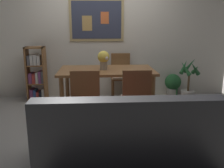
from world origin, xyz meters
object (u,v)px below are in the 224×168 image
Objects in this scene: dining_chair_far_right at (121,72)px; dining_table at (107,75)px; dining_chair_near_left at (86,96)px; dining_chair_near_right at (135,96)px; potted_palm at (188,86)px; potted_ivy at (173,84)px; flower_vase at (104,59)px; bookshelf at (37,76)px; leather_couch at (125,140)px.

dining_table is at bearing -111.52° from dining_chair_far_right.
dining_chair_near_left is 1.00× the size of dining_chair_near_right.
potted_palm is at bearing 46.59° from dining_chair_near_right.
dining_chair_near_right is at bearing -133.41° from potted_palm.
flower_vase is (-1.45, -0.85, 0.67)m from potted_ivy.
dining_chair_near_right is 1.59× the size of potted_ivy.
potted_ivy is (1.72, 1.66, -0.27)m from dining_chair_near_left.
bookshelf is 2.95m from potted_palm.
dining_table is at bearing 113.40° from dining_chair_near_right.
dining_chair_far_right is 1.12m from potted_ivy.
flower_vase is (1.29, -0.77, 0.45)m from bookshelf.
potted_ivy is at bearing 118.73° from potted_palm.
leather_couch is at bearing -105.51° from dining_chair_near_right.
leather_couch is at bearing -83.99° from flower_vase.
dining_chair_far_right reaches higher than potted_ivy.
dining_chair_far_right reaches higher than leather_couch.
potted_ivy is 0.41m from potted_palm.
potted_ivy is at bearing 63.03° from leather_couch.
dining_chair_near_right is 0.85× the size of bookshelf.
dining_chair_near_left and dining_chair_far_right have the same top height.
dining_table is 1.84× the size of potted_palm.
flower_vase reaches higher than potted_ivy.
dining_table is 1.48× the size of bookshelf.
bookshelf is at bearing 149.28° from flower_vase.
bookshelf is 1.56m from flower_vase.
dining_chair_near_right is (0.04, -1.63, 0.00)m from dining_chair_far_right.
flower_vase is at bearing -30.72° from bookshelf.
dining_table is at bearing -163.49° from potted_palm.
potted_ivy is 1.81m from flower_vase.
dining_chair_near_left is 1.59× the size of potted_ivy.
dining_chair_near_left and dining_chair_near_right have the same top height.
dining_chair_near_left is 1.88m from bookshelf.
dining_chair_near_right reaches higher than potted_palm.
dining_chair_near_left is 0.99m from leather_couch.
potted_ivy is at bearing 57.89° from dining_chair_near_right.
dining_table is 1.73× the size of dining_chair_far_right.
dining_chair_near_right is 0.91m from leather_couch.
leather_couch reaches higher than potted_ivy.
leather_couch is 1.69× the size of bookshelf.
dining_chair_near_left reaches higher than dining_table.
flower_vase is at bearing -149.64° from potted_ivy.
dining_chair_far_right is (0.32, 0.80, -0.12)m from dining_table.
bookshelf is 1.86× the size of potted_ivy.
potted_ivy is (1.28, 2.51, -0.05)m from leather_couch.
dining_table is 1.73× the size of dining_chair_near_right.
potted_palm is 2.75× the size of flower_vase.
bookshelf reaches higher than potted_ivy.
potted_palm is (1.47, 2.16, 0.02)m from leather_couch.
dining_chair_near_left is 0.94m from flower_vase.
potted_palm is (1.28, -0.33, -0.21)m from dining_chair_far_right.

